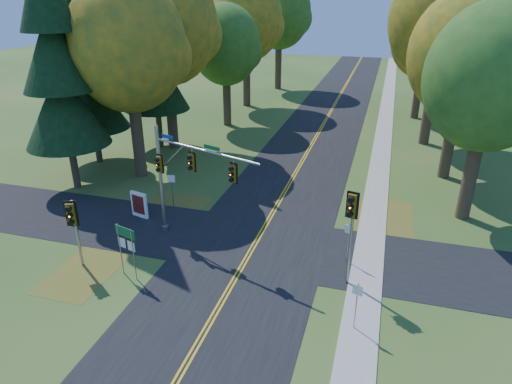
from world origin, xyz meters
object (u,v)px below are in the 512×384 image
(route_sign_cluster, at_px, (126,242))
(info_kiosk, at_px, (139,205))
(traffic_mast, at_px, (182,172))
(east_signal_pole, at_px, (352,216))

(route_sign_cluster, xyz_separation_m, info_kiosk, (-2.73, 5.87, -1.14))
(route_sign_cluster, bearing_deg, traffic_mast, 92.10)
(traffic_mast, xyz_separation_m, route_sign_cluster, (-1.15, -4.17, -2.12))
(east_signal_pole, relative_size, route_sign_cluster, 1.77)
(traffic_mast, xyz_separation_m, east_signal_pole, (9.20, -1.96, -0.33))
(traffic_mast, relative_size, route_sign_cluster, 2.38)
(route_sign_cluster, bearing_deg, east_signal_pole, 29.52)
(info_kiosk, bearing_deg, traffic_mast, -9.46)
(east_signal_pole, bearing_deg, route_sign_cluster, -155.03)
(east_signal_pole, distance_m, route_sign_cluster, 10.73)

